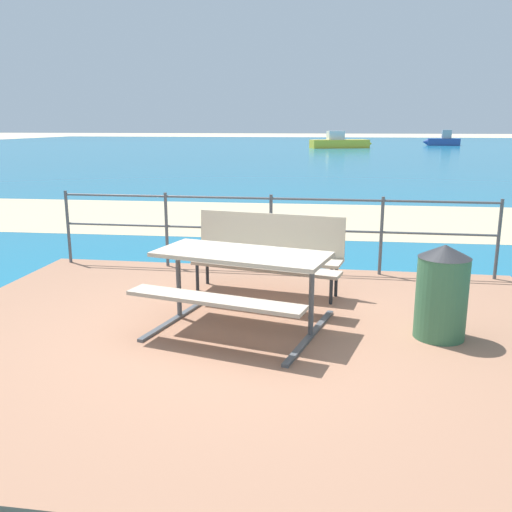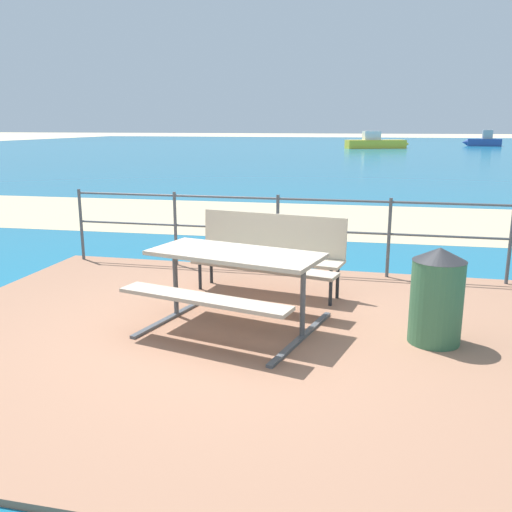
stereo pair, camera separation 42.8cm
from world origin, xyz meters
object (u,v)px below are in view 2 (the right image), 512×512
object	(u,v)px
boat_mid	(376,143)
boat_near	(484,141)
picnic_table	(235,270)
trash_bin	(437,295)
park_bench	(270,247)

from	to	relation	value
boat_mid	boat_near	bearing A→B (deg)	16.73
boat_near	boat_mid	world-z (taller)	boat_near
picnic_table	trash_bin	size ratio (longest dim) A/B	2.19
picnic_table	boat_near	bearing A→B (deg)	92.08
picnic_table	boat_mid	distance (m)	43.90
trash_bin	boat_near	distance (m)	51.96
trash_bin	boat_near	bearing A→B (deg)	80.29
trash_bin	park_bench	bearing A→B (deg)	145.92
boat_near	boat_mid	xyz separation A→B (m)	(-9.86, -7.34, -0.02)
park_bench	boat_near	size ratio (longest dim) A/B	0.52
trash_bin	boat_mid	world-z (taller)	boat_mid
picnic_table	trash_bin	distance (m)	1.90
trash_bin	boat_near	xyz separation A→B (m)	(8.77, 51.22, -0.02)
picnic_table	boat_mid	bearing A→B (deg)	102.79
trash_bin	boat_near	world-z (taller)	boat_near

